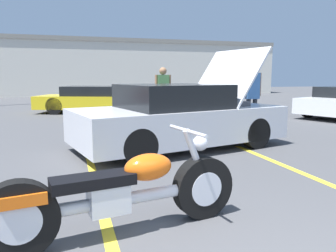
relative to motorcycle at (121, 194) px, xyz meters
name	(u,v)px	position (x,y,z in m)	size (l,w,h in m)	color
parking_stripe_middle	(100,201)	(-0.12, 0.90, -0.39)	(0.12, 4.64, 0.01)	yellow
parking_stripe_back	(315,178)	(2.98, 0.90, -0.39)	(0.12, 4.64, 0.01)	yellow
far_building	(85,66)	(0.84, 24.57, 1.94)	(32.00, 4.20, 4.40)	beige
motorcycle	(121,194)	(0.00, 0.00, 0.00)	(2.42, 0.75, 0.96)	black
show_car_hood_open	(180,117)	(1.76, 3.48, 0.24)	(4.62, 2.87, 2.09)	silver
parked_car_mid_row	(96,100)	(0.61, 10.84, 0.14)	(5.05, 3.31, 1.09)	yellow
spectator_by_show_car	(163,90)	(2.40, 7.02, 0.66)	(0.52, 0.23, 1.77)	#38476B
spectator_midground	(252,91)	(4.31, 4.92, 0.70)	(0.52, 0.24, 1.82)	#333338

